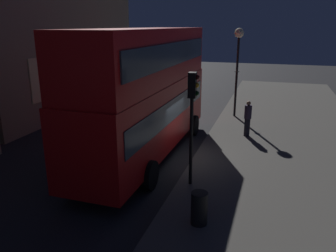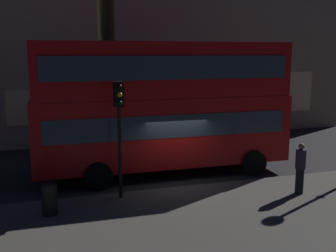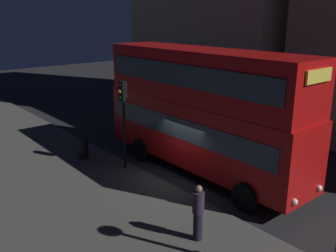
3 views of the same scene
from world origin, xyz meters
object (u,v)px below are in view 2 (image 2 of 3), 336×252
Objects in this scene: double_decker_bus at (164,102)px; pedestrian at (300,168)px; traffic_light_near_kerb at (119,115)px; litter_bin at (50,199)px.

pedestrian is (3.88, -4.02, -2.02)m from double_decker_bus.
traffic_light_near_kerb is 4.10× the size of litter_bin.
litter_bin is at bearing -143.56° from double_decker_bus.
litter_bin is at bearing -24.13° from pedestrian.
traffic_light_near_kerb is 3.50m from litter_bin.
traffic_light_near_kerb is 2.19× the size of pedestrian.
double_decker_bus is at bearing 44.25° from traffic_light_near_kerb.
traffic_light_near_kerb reaches higher than litter_bin.
traffic_light_near_kerb is at bearing -131.41° from double_decker_bus.
litter_bin is (-8.58, 0.63, -0.46)m from pedestrian.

